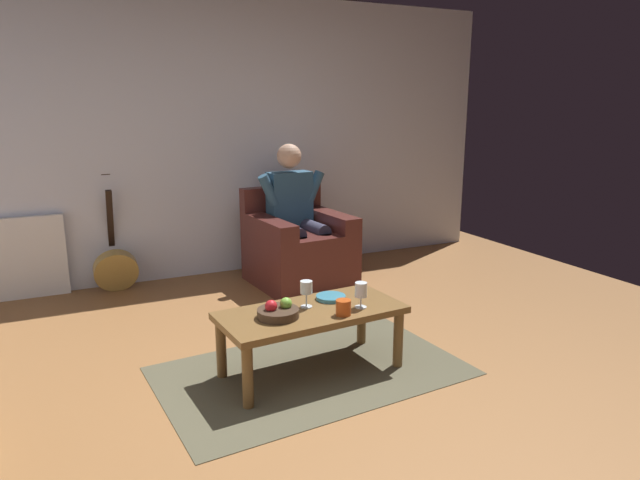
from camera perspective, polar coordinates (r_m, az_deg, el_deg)
name	(u,v)px	position (r m, az deg, el deg)	size (l,w,h in m)	color
ground_plane	(334,415)	(3.08, 1.43, -17.12)	(6.78, 6.78, 0.00)	brown
wall_back	(195,139)	(5.30, -12.41, 9.89)	(6.05, 0.06, 2.52)	silver
rug	(312,371)	(3.51, -0.86, -12.96)	(1.78, 1.10, 0.01)	#504C38
armchair	(298,249)	(5.05, -2.24, -0.89)	(0.84, 0.88, 0.83)	#51231F
person_seated	(296,209)	(5.00, -2.45, 3.08)	(0.65, 0.60, 1.23)	#2D536D
coffee_table	(311,319)	(3.38, -0.88, -7.89)	(1.12, 0.58, 0.39)	brown
guitar	(115,266)	(5.15, -19.82, -2.46)	(0.36, 0.34, 1.00)	#A98641
radiator	(27,258)	(5.24, -27.31, -1.58)	(0.60, 0.06, 0.68)	white
wine_glass_near	(306,289)	(3.36, -1.38, -4.95)	(0.07, 0.07, 0.16)	silver
wine_glass_far	(361,291)	(3.36, 4.13, -5.16)	(0.07, 0.07, 0.15)	silver
fruit_bowl	(278,312)	(3.23, -4.22, -7.17)	(0.24, 0.24, 0.11)	#3D2C1F
decorative_dish	(331,297)	(3.52, 1.09, -5.76)	(0.18, 0.18, 0.02)	teal
candle_jar	(343,307)	(3.26, 2.36, -6.77)	(0.09, 0.09, 0.09)	#B84717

